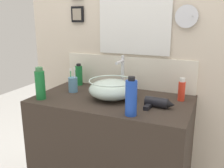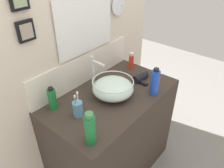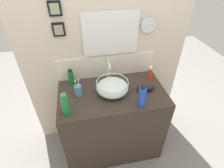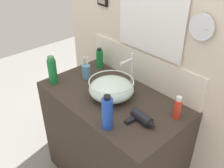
{
  "view_description": "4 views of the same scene",
  "coord_description": "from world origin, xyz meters",
  "px_view_note": "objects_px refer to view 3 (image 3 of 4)",
  "views": [
    {
      "loc": [
        0.64,
        -1.47,
        1.4
      ],
      "look_at": [
        -0.0,
        0.0,
        0.96
      ],
      "focal_mm": 40.0,
      "sensor_mm": 36.0,
      "label": 1
    },
    {
      "loc": [
        -1.03,
        -0.86,
        1.84
      ],
      "look_at": [
        -0.0,
        0.0,
        0.96
      ],
      "focal_mm": 35.0,
      "sensor_mm": 36.0,
      "label": 2
    },
    {
      "loc": [
        -0.26,
        -1.28,
        1.97
      ],
      "look_at": [
        -0.0,
        0.0,
        0.96
      ],
      "focal_mm": 28.0,
      "sensor_mm": 36.0,
      "label": 3
    },
    {
      "loc": [
        1.05,
        -0.96,
        1.85
      ],
      "look_at": [
        -0.0,
        0.0,
        0.96
      ],
      "focal_mm": 40.0,
      "sensor_mm": 36.0,
      "label": 4
    }
  ],
  "objects_px": {
    "glass_bowl_sink": "(112,87)",
    "spray_bottle": "(65,105)",
    "shampoo_bottle": "(142,97)",
    "lotion_bottle": "(150,73)",
    "toothbrush_cup": "(78,90)",
    "faucet": "(108,69)",
    "soap_dispenser": "(71,78)",
    "hair_drier": "(146,89)"
  },
  "relations": [
    {
      "from": "faucet",
      "to": "toothbrush_cup",
      "type": "xyz_separation_m",
      "value": [
        -0.32,
        -0.15,
        -0.1
      ]
    },
    {
      "from": "soap_dispenser",
      "to": "faucet",
      "type": "bearing_deg",
      "value": -4.96
    },
    {
      "from": "faucet",
      "to": "shampoo_bottle",
      "type": "xyz_separation_m",
      "value": [
        0.22,
        -0.41,
        -0.05
      ]
    },
    {
      "from": "faucet",
      "to": "shampoo_bottle",
      "type": "distance_m",
      "value": 0.47
    },
    {
      "from": "shampoo_bottle",
      "to": "lotion_bottle",
      "type": "relative_size",
      "value": 1.45
    },
    {
      "from": "toothbrush_cup",
      "to": "spray_bottle",
      "type": "relative_size",
      "value": 0.85
    },
    {
      "from": "glass_bowl_sink",
      "to": "lotion_bottle",
      "type": "relative_size",
      "value": 2.01
    },
    {
      "from": "faucet",
      "to": "toothbrush_cup",
      "type": "bearing_deg",
      "value": -154.33
    },
    {
      "from": "spray_bottle",
      "to": "soap_dispenser",
      "type": "bearing_deg",
      "value": 82.96
    },
    {
      "from": "shampoo_bottle",
      "to": "soap_dispenser",
      "type": "xyz_separation_m",
      "value": [
        -0.6,
        0.44,
        -0.02
      ]
    },
    {
      "from": "glass_bowl_sink",
      "to": "soap_dispenser",
      "type": "bearing_deg",
      "value": 149.95
    },
    {
      "from": "toothbrush_cup",
      "to": "faucet",
      "type": "bearing_deg",
      "value": 25.67
    },
    {
      "from": "soap_dispenser",
      "to": "hair_drier",
      "type": "bearing_deg",
      "value": -20.37
    },
    {
      "from": "faucet",
      "to": "lotion_bottle",
      "type": "relative_size",
      "value": 1.74
    },
    {
      "from": "hair_drier",
      "to": "toothbrush_cup",
      "type": "xyz_separation_m",
      "value": [
        -0.65,
        0.08,
        0.03
      ]
    },
    {
      "from": "hair_drier",
      "to": "spray_bottle",
      "type": "xyz_separation_m",
      "value": [
        -0.76,
        -0.15,
        0.07
      ]
    },
    {
      "from": "faucet",
      "to": "spray_bottle",
      "type": "relative_size",
      "value": 1.23
    },
    {
      "from": "shampoo_bottle",
      "to": "toothbrush_cup",
      "type": "bearing_deg",
      "value": 154.35
    },
    {
      "from": "glass_bowl_sink",
      "to": "hair_drier",
      "type": "height_order",
      "value": "glass_bowl_sink"
    },
    {
      "from": "hair_drier",
      "to": "spray_bottle",
      "type": "bearing_deg",
      "value": -168.94
    },
    {
      "from": "faucet",
      "to": "spray_bottle",
      "type": "height_order",
      "value": "faucet"
    },
    {
      "from": "faucet",
      "to": "shampoo_bottle",
      "type": "bearing_deg",
      "value": -61.92
    },
    {
      "from": "glass_bowl_sink",
      "to": "hair_drier",
      "type": "relative_size",
      "value": 1.65
    },
    {
      "from": "glass_bowl_sink",
      "to": "shampoo_bottle",
      "type": "xyz_separation_m",
      "value": [
        0.22,
        -0.23,
        0.04
      ]
    },
    {
      "from": "faucet",
      "to": "hair_drier",
      "type": "height_order",
      "value": "faucet"
    },
    {
      "from": "glass_bowl_sink",
      "to": "spray_bottle",
      "type": "distance_m",
      "value": 0.47
    },
    {
      "from": "hair_drier",
      "to": "lotion_bottle",
      "type": "relative_size",
      "value": 1.22
    },
    {
      "from": "hair_drier",
      "to": "soap_dispenser",
      "type": "height_order",
      "value": "soap_dispenser"
    },
    {
      "from": "shampoo_bottle",
      "to": "soap_dispenser",
      "type": "height_order",
      "value": "shampoo_bottle"
    },
    {
      "from": "toothbrush_cup",
      "to": "soap_dispenser",
      "type": "bearing_deg",
      "value": 107.77
    },
    {
      "from": "shampoo_bottle",
      "to": "spray_bottle",
      "type": "height_order",
      "value": "shampoo_bottle"
    },
    {
      "from": "faucet",
      "to": "hair_drier",
      "type": "bearing_deg",
      "value": -34.82
    },
    {
      "from": "shampoo_bottle",
      "to": "lotion_bottle",
      "type": "distance_m",
      "value": 0.43
    },
    {
      "from": "glass_bowl_sink",
      "to": "spray_bottle",
      "type": "bearing_deg",
      "value": -155.72
    },
    {
      "from": "glass_bowl_sink",
      "to": "spray_bottle",
      "type": "xyz_separation_m",
      "value": [
        -0.43,
        -0.19,
        0.03
      ]
    },
    {
      "from": "glass_bowl_sink",
      "to": "toothbrush_cup",
      "type": "relative_size",
      "value": 1.68
    },
    {
      "from": "shampoo_bottle",
      "to": "lotion_bottle",
      "type": "bearing_deg",
      "value": 59.23
    },
    {
      "from": "faucet",
      "to": "toothbrush_cup",
      "type": "relative_size",
      "value": 1.46
    },
    {
      "from": "faucet",
      "to": "lotion_bottle",
      "type": "distance_m",
      "value": 0.45
    },
    {
      "from": "toothbrush_cup",
      "to": "spray_bottle",
      "type": "bearing_deg",
      "value": -116.01
    },
    {
      "from": "faucet",
      "to": "hair_drier",
      "type": "xyz_separation_m",
      "value": [
        0.33,
        -0.23,
        -0.13
      ]
    },
    {
      "from": "hair_drier",
      "to": "shampoo_bottle",
      "type": "xyz_separation_m",
      "value": [
        -0.11,
        -0.18,
        0.07
      ]
    }
  ]
}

